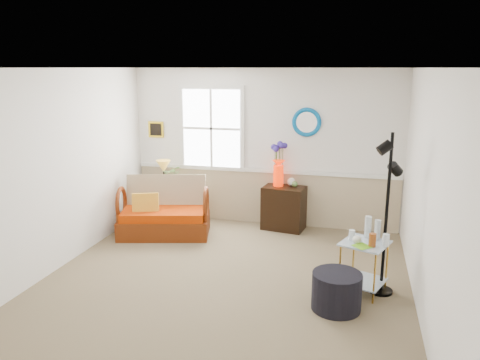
% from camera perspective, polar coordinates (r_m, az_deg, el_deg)
% --- Properties ---
extents(floor, '(4.50, 5.00, 0.01)m').
position_cam_1_polar(floor, '(5.88, -2.23, -12.73)').
color(floor, olive).
rests_on(floor, ground).
extents(ceiling, '(4.50, 5.00, 0.01)m').
position_cam_1_polar(ceiling, '(5.27, -2.49, 13.51)').
color(ceiling, white).
rests_on(ceiling, walls).
extents(walls, '(4.51, 5.01, 2.60)m').
position_cam_1_polar(walls, '(5.43, -2.35, -0.33)').
color(walls, white).
rests_on(walls, floor).
extents(wainscot, '(4.46, 0.02, 0.90)m').
position_cam_1_polar(wainscot, '(7.98, 2.82, -2.12)').
color(wainscot, tan).
rests_on(wainscot, walls).
extents(chair_rail, '(4.46, 0.04, 0.06)m').
position_cam_1_polar(chair_rail, '(7.85, 2.84, 1.16)').
color(chair_rail, white).
rests_on(chair_rail, walls).
extents(window, '(1.14, 0.06, 1.44)m').
position_cam_1_polar(window, '(7.96, -3.49, 6.29)').
color(window, white).
rests_on(window, walls).
extents(picture, '(0.28, 0.03, 0.28)m').
position_cam_1_polar(picture, '(8.35, -10.19, 6.09)').
color(picture, '#AD8B18').
rests_on(picture, walls).
extents(mirror, '(0.47, 0.07, 0.47)m').
position_cam_1_polar(mirror, '(7.62, 8.13, 6.99)').
color(mirror, '#068AC3').
rests_on(mirror, walls).
extents(loveseat, '(1.55, 1.11, 0.91)m').
position_cam_1_polar(loveseat, '(7.50, -9.25, -3.27)').
color(loveseat, '#6E2C0A').
rests_on(loveseat, floor).
extents(throw_pillow, '(0.41, 0.24, 0.40)m').
position_cam_1_polar(throw_pillow, '(7.45, -11.43, -3.14)').
color(throw_pillow, '#C36207').
rests_on(throw_pillow, loveseat).
extents(lamp_stand, '(0.37, 0.37, 0.62)m').
position_cam_1_polar(lamp_stand, '(8.20, -9.04, -2.85)').
color(lamp_stand, black).
rests_on(lamp_stand, floor).
extents(table_lamp, '(0.30, 0.30, 0.45)m').
position_cam_1_polar(table_lamp, '(8.05, -9.28, 0.80)').
color(table_lamp, gold).
rests_on(table_lamp, lamp_stand).
extents(potted_plant, '(0.39, 0.42, 0.29)m').
position_cam_1_polar(potted_plant, '(8.05, -8.14, 0.25)').
color(potted_plant, '#53773A').
rests_on(potted_plant, lamp_stand).
extents(cabinet, '(0.72, 0.52, 0.71)m').
position_cam_1_polar(cabinet, '(7.73, 5.36, -3.40)').
color(cabinet, black).
rests_on(cabinet, floor).
extents(flower_vase, '(0.22, 0.22, 0.72)m').
position_cam_1_polar(flower_vase, '(7.61, 4.73, 1.90)').
color(flower_vase, red).
rests_on(flower_vase, cabinet).
extents(side_table, '(0.63, 0.63, 0.62)m').
position_cam_1_polar(side_table, '(5.79, 14.81, -10.25)').
color(side_table, '#B9892E').
rests_on(side_table, floor).
extents(tabletop_items, '(0.62, 0.62, 0.26)m').
position_cam_1_polar(tabletop_items, '(5.63, 15.48, -6.11)').
color(tabletop_items, silver).
rests_on(tabletop_items, side_table).
extents(floor_lamp, '(0.35, 0.35, 1.91)m').
position_cam_1_polar(floor_lamp, '(5.62, 17.42, -4.14)').
color(floor_lamp, black).
rests_on(floor_lamp, floor).
extents(ottoman, '(0.66, 0.66, 0.42)m').
position_cam_1_polar(ottoman, '(5.38, 11.69, -13.14)').
color(ottoman, black).
rests_on(ottoman, floor).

